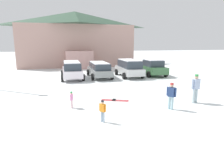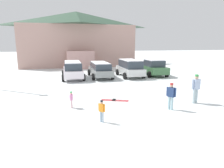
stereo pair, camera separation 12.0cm
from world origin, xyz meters
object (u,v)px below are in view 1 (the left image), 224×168
(skier_child_in_orange_jacket, at_px, (103,110))
(pair_of_skis, at_px, (115,100))
(ski_lodge, at_px, (76,38))
(parked_silver_wagon, at_px, (129,68))
(parked_green_coupe, at_px, (152,67))
(skier_adult_in_blue_parka, at_px, (196,87))
(parked_white_suv, at_px, (72,69))
(skier_teen_in_navy_coat, at_px, (171,95))
(parked_grey_wagon, at_px, (99,69))
(skier_child_in_pink_snowsuit, at_px, (72,99))

(skier_child_in_orange_jacket, distance_m, pair_of_skis, 3.44)
(ski_lodge, bearing_deg, parked_silver_wagon, -71.18)
(parked_green_coupe, height_order, skier_adult_in_blue_parka, parked_green_coupe)
(skier_child_in_orange_jacket, height_order, skier_adult_in_blue_parka, skier_adult_in_blue_parka)
(parked_white_suv, relative_size, skier_adult_in_blue_parka, 2.85)
(parked_white_suv, bearing_deg, ski_lodge, 84.99)
(parked_white_suv, height_order, skier_teen_in_navy_coat, parked_white_suv)
(parked_white_suv, bearing_deg, parked_silver_wagon, -1.26)
(parked_grey_wagon, bearing_deg, skier_child_in_orange_jacket, -98.96)
(skier_child_in_orange_jacket, bearing_deg, parked_grey_wagon, 81.04)
(parked_white_suv, relative_size, parked_green_coupe, 1.13)
(parked_green_coupe, relative_size, skier_adult_in_blue_parka, 2.51)
(pair_of_skis, bearing_deg, parked_grey_wagon, 86.54)
(ski_lodge, relative_size, pair_of_skis, 10.28)
(parked_grey_wagon, xyz_separation_m, skier_child_in_orange_jacket, (-1.83, -11.59, -0.28))
(skier_adult_in_blue_parka, relative_size, pair_of_skis, 1.01)
(parked_white_suv, height_order, pair_of_skis, parked_white_suv)
(parked_white_suv, bearing_deg, skier_child_in_pink_snowsuit, -92.22)
(parked_white_suv, bearing_deg, parked_grey_wagon, 3.17)
(parked_white_suv, height_order, parked_silver_wagon, parked_silver_wagon)
(parked_green_coupe, distance_m, skier_child_in_orange_jacket, 13.84)
(parked_silver_wagon, xyz_separation_m, parked_green_coupe, (2.71, 0.26, -0.08))
(ski_lodge, xyz_separation_m, parked_grey_wagon, (1.55, -13.22, -3.32))
(skier_child_in_pink_snowsuit, height_order, pair_of_skis, skier_child_in_pink_snowsuit)
(parked_white_suv, height_order, skier_child_in_orange_jacket, parked_white_suv)
(skier_adult_in_blue_parka, xyz_separation_m, skier_teen_in_navy_coat, (-1.96, -0.75, -0.15))
(ski_lodge, height_order, skier_child_in_orange_jacket, ski_lodge)
(skier_child_in_orange_jacket, height_order, skier_child_in_pink_snowsuit, skier_child_in_orange_jacket)
(parked_green_coupe, height_order, skier_teen_in_navy_coat, parked_green_coupe)
(ski_lodge, bearing_deg, skier_child_in_orange_jacket, -90.64)
(parked_silver_wagon, xyz_separation_m, skier_teen_in_navy_coat, (-1.10, -10.43, -0.14))
(skier_child_in_orange_jacket, relative_size, skier_child_in_pink_snowsuit, 1.11)
(skier_child_in_pink_snowsuit, bearing_deg, parked_silver_wagon, 55.78)
(skier_child_in_pink_snowsuit, bearing_deg, skier_child_in_orange_jacket, -61.58)
(parked_grey_wagon, height_order, pair_of_skis, parked_grey_wagon)
(parked_grey_wagon, distance_m, skier_adult_in_blue_parka, 10.70)
(skier_child_in_orange_jacket, bearing_deg, skier_teen_in_navy_coat, 13.17)
(parked_silver_wagon, distance_m, parked_green_coupe, 2.72)
(parked_silver_wagon, height_order, skier_adult_in_blue_parka, parked_silver_wagon)
(parked_silver_wagon, xyz_separation_m, skier_adult_in_blue_parka, (0.86, -9.68, 0.01))
(skier_child_in_orange_jacket, bearing_deg, pair_of_skis, 67.25)
(skier_child_in_pink_snowsuit, bearing_deg, skier_adult_in_blue_parka, -5.52)
(ski_lodge, height_order, parked_green_coupe, ski_lodge)
(parked_grey_wagon, xyz_separation_m, skier_adult_in_blue_parka, (3.91, -9.96, 0.10))
(parked_grey_wagon, bearing_deg, skier_adult_in_blue_parka, -68.58)
(parked_silver_wagon, height_order, parked_green_coupe, parked_silver_wagon)
(skier_child_in_orange_jacket, relative_size, pair_of_skis, 0.60)
(parked_silver_wagon, relative_size, skier_child_in_orange_jacket, 4.52)
(parked_white_suv, height_order, skier_adult_in_blue_parka, same)
(parked_grey_wagon, bearing_deg, parked_silver_wagon, -5.20)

